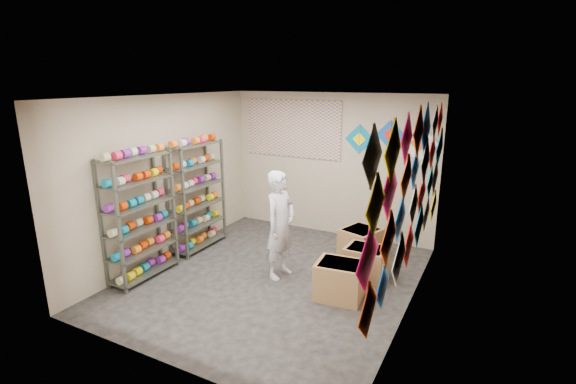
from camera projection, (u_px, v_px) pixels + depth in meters
The scene contains 12 objects.
ground at pixel (273, 278), 6.35m from camera, with size 4.50×4.50×0.00m, color black.
room_walls at pixel (272, 173), 5.92m from camera, with size 4.50×4.50×4.50m.
shelf_rack_front at pixel (140, 217), 6.17m from camera, with size 0.40×1.10×1.90m, color #4C5147.
shelf_rack_back at pixel (197, 196), 7.28m from camera, with size 0.40×1.10×1.90m, color #4C5147.
string_spools at pixel (170, 200), 6.70m from camera, with size 0.12×2.36×0.12m.
kite_wall_display at pixel (414, 188), 5.05m from camera, with size 0.06×4.36×2.07m.
back_wall_kites at pixel (393, 140), 7.26m from camera, with size 1.66×0.02×0.71m.
poster at pixel (293, 129), 8.10m from camera, with size 2.00×0.01×1.10m, color #614AA0.
shopkeeper at pixel (280, 225), 6.23m from camera, with size 0.47×0.65×1.65m, color silver.
carton_a at pixel (339, 280), 5.72m from camera, with size 0.62×0.52×0.52m, color #966A41.
carton_b at pixel (366, 263), 6.31m from camera, with size 0.60×0.49×0.49m, color #966A41.
carton_c at pixel (360, 244), 6.99m from camera, with size 0.54×0.60×0.52m, color #966A41.
Camera 1 is at (2.87, -5.03, 2.93)m, focal length 26.00 mm.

